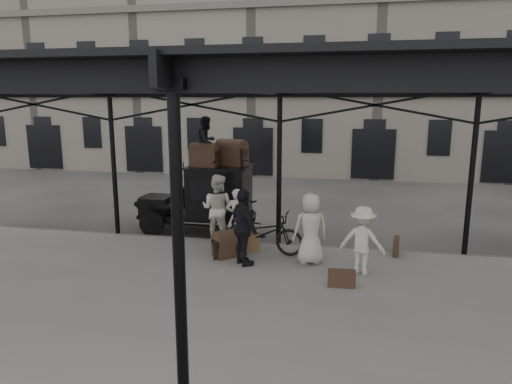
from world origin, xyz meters
TOP-DOWN VIEW (x-y plane):
  - ground at (0.00, 0.00)m, footprint 120.00×120.00m
  - platform at (0.00, -2.00)m, footprint 28.00×8.00m
  - canopy at (0.00, -1.72)m, footprint 22.50×9.00m
  - building_frontage at (0.00, 18.00)m, footprint 64.00×8.00m
  - taxi at (-2.35, 3.08)m, footprint 3.65×1.55m
  - porter_left at (-1.12, 1.59)m, footprint 0.62×0.44m
  - porter_midleft at (-1.75, 1.80)m, footprint 1.06×0.88m
  - porter_centre at (1.01, 0.55)m, footprint 1.02×0.84m
  - porter_official at (-0.59, 0.08)m, footprint 1.09×1.16m
  - porter_right at (2.26, 0.04)m, footprint 1.16×0.83m
  - bicycle at (-0.26, 1.09)m, footprint 2.25×1.05m
  - porter_roof at (-2.38, 2.98)m, footprint 0.79×0.88m
  - steamer_trunk_roof_near at (-2.43, 2.83)m, footprint 0.84×0.53m
  - steamer_trunk_roof_far at (-1.68, 3.28)m, footprint 1.06×0.84m
  - steamer_trunk_platform at (-1.12, 0.68)m, footprint 0.93×0.91m
  - wicker_hamper at (-0.71, 1.22)m, footprint 0.71×0.61m
  - suitcase_upright at (3.21, 1.63)m, footprint 0.23×0.61m
  - suitcase_flat at (1.82, -0.85)m, footprint 0.61×0.18m

SIDE VIEW (x-z plane):
  - ground at x=0.00m, z-range 0.00..0.00m
  - platform at x=0.00m, z-range 0.00..0.15m
  - suitcase_flat at x=1.82m, z-range 0.15..0.55m
  - suitcase_upright at x=3.21m, z-range 0.15..0.60m
  - wicker_hamper at x=-0.71m, z-range 0.15..0.65m
  - steamer_trunk_platform at x=-1.12m, z-range 0.15..0.74m
  - bicycle at x=-0.26m, z-range 0.15..1.29m
  - porter_left at x=-1.12m, z-range 0.15..1.78m
  - porter_right at x=2.26m, z-range 0.15..1.78m
  - porter_centre at x=1.01m, z-range 0.15..1.94m
  - porter_official at x=-0.59m, z-range 0.15..2.08m
  - porter_midleft at x=-1.75m, z-range 0.15..2.12m
  - taxi at x=-2.35m, z-range 0.11..2.29m
  - steamer_trunk_roof_near at x=-2.43m, z-range 2.18..2.78m
  - steamer_trunk_roof_far at x=-1.68m, z-range 2.18..2.86m
  - porter_roof at x=-2.38m, z-range 2.18..3.69m
  - canopy at x=0.00m, z-range 2.23..6.97m
  - building_frontage at x=0.00m, z-range 0.00..14.00m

